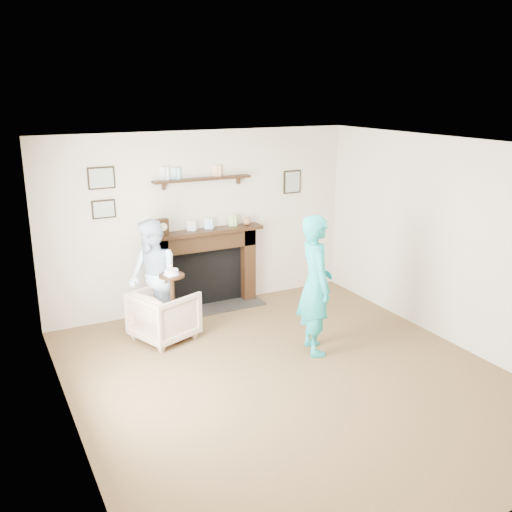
# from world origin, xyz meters

# --- Properties ---
(ground) EXTENTS (5.00, 5.00, 0.00)m
(ground) POSITION_xyz_m (0.00, 0.00, 0.00)
(ground) COLOR brown
(ground) RESTS_ON ground
(room_shell) EXTENTS (4.54, 5.02, 2.52)m
(room_shell) POSITION_xyz_m (-0.00, 0.69, 1.62)
(room_shell) COLOR beige
(room_shell) RESTS_ON ground
(armchair) EXTENTS (0.90, 0.89, 0.64)m
(armchair) POSITION_xyz_m (-0.89, 1.62, 0.00)
(armchair) COLOR #BFAB8E
(armchair) RESTS_ON ground
(man) EXTENTS (0.68, 0.81, 1.48)m
(man) POSITION_xyz_m (-0.93, 1.87, 0.00)
(man) COLOR silver
(man) RESTS_ON ground
(woman) EXTENTS (0.54, 0.69, 1.67)m
(woman) POSITION_xyz_m (0.60, 0.48, 0.00)
(woman) COLOR #21B6C0
(woman) RESTS_ON ground
(pedestal_table) EXTENTS (0.31, 0.31, 1.00)m
(pedestal_table) POSITION_xyz_m (-0.80, 1.51, 0.61)
(pedestal_table) COLOR black
(pedestal_table) RESTS_ON ground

